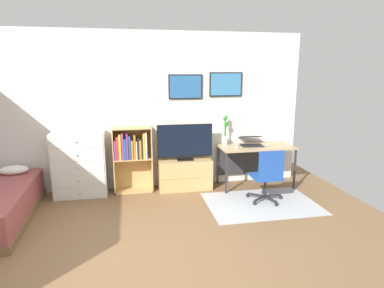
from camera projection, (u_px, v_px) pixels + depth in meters
The scene contains 13 objects.
ground_plane at pixel (135, 262), 3.56m from camera, with size 7.20×7.20×0.00m, color brown.
wall_back_with_posters at pixel (130, 112), 5.60m from camera, with size 6.12×0.09×2.70m.
area_rug at pixel (261, 203), 5.13m from camera, with size 1.70×1.20×0.01m, color #B2B7BC.
dresser at pixel (80, 165), 5.35m from camera, with size 0.84×0.46×1.08m.
bookshelf at pixel (131, 153), 5.53m from camera, with size 0.65×0.30×1.12m.
tv_stand at pixel (185, 174), 5.75m from camera, with size 0.92×0.41×0.53m.
television at pixel (185, 142), 5.60m from camera, with size 0.95×0.16×0.63m.
desk at pixel (254, 152), 5.88m from camera, with size 1.30×0.60×0.74m.
office_chair at pixel (268, 175), 5.09m from camera, with size 0.56×0.58×0.86m.
laptop at pixel (251, 141), 5.86m from camera, with size 0.42×0.45×0.17m.
computer_mouse at pixel (268, 145), 5.79m from camera, with size 0.06×0.10×0.03m, color silver.
bamboo_vase at pixel (225, 131), 5.81m from camera, with size 0.09×0.09×0.53m.
wine_glass at pixel (237, 140), 5.64m from camera, with size 0.07×0.07×0.18m.
Camera 1 is at (0.00, -3.25, 2.02)m, focal length 30.59 mm.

